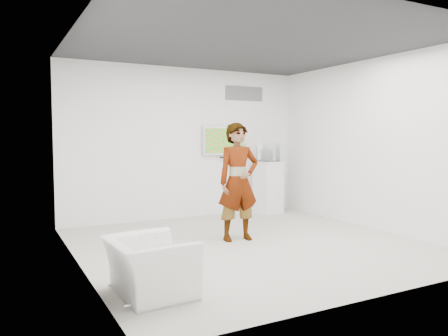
{
  "coord_description": "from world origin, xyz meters",
  "views": [
    {
      "loc": [
        -3.42,
        -5.61,
        1.64
      ],
      "look_at": [
        -0.13,
        0.6,
        1.13
      ],
      "focal_mm": 35.0,
      "sensor_mm": 36.0,
      "label": 1
    }
  ],
  "objects_px": {
    "tv": "(224,141)",
    "armchair": "(150,266)",
    "person": "(238,182)",
    "floor_uplight": "(268,205)",
    "pedestal": "(268,187)"
  },
  "relations": [
    {
      "from": "person",
      "to": "floor_uplight",
      "type": "height_order",
      "value": "person"
    },
    {
      "from": "armchair",
      "to": "floor_uplight",
      "type": "xyz_separation_m",
      "value": [
        3.9,
        3.68,
        -0.17
      ]
    },
    {
      "from": "tv",
      "to": "armchair",
      "type": "height_order",
      "value": "tv"
    },
    {
      "from": "armchair",
      "to": "pedestal",
      "type": "relative_size",
      "value": 0.82
    },
    {
      "from": "tv",
      "to": "floor_uplight",
      "type": "bearing_deg",
      "value": -5.73
    },
    {
      "from": "tv",
      "to": "armchair",
      "type": "xyz_separation_m",
      "value": [
        -2.88,
        -3.79,
        -1.25
      ]
    },
    {
      "from": "floor_uplight",
      "to": "armchair",
      "type": "bearing_deg",
      "value": -136.64
    },
    {
      "from": "tv",
      "to": "pedestal",
      "type": "bearing_deg",
      "value": -18.72
    },
    {
      "from": "person",
      "to": "pedestal",
      "type": "distance_m",
      "value": 2.58
    },
    {
      "from": "armchair",
      "to": "pedestal",
      "type": "xyz_separation_m",
      "value": [
        3.78,
        3.48,
        0.26
      ]
    },
    {
      "from": "person",
      "to": "pedestal",
      "type": "height_order",
      "value": "person"
    },
    {
      "from": "tv",
      "to": "person",
      "type": "height_order",
      "value": "person"
    },
    {
      "from": "person",
      "to": "pedestal",
      "type": "xyz_separation_m",
      "value": [
        1.78,
        1.83,
        -0.37
      ]
    },
    {
      "from": "tv",
      "to": "pedestal",
      "type": "xyz_separation_m",
      "value": [
        0.9,
        -0.3,
        -0.99
      ]
    },
    {
      "from": "armchair",
      "to": "floor_uplight",
      "type": "height_order",
      "value": "armchair"
    }
  ]
}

